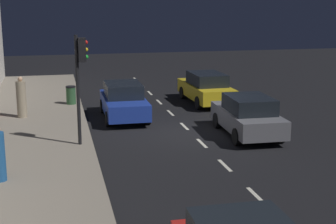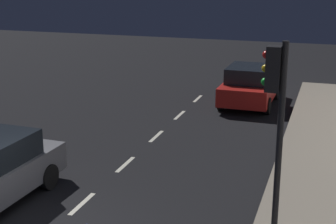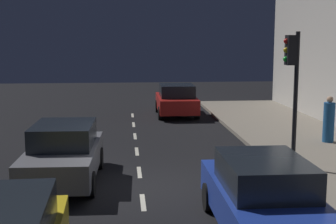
# 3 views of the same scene
# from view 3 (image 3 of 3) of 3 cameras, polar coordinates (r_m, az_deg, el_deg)

# --- Properties ---
(ground_plane) EXTENTS (60.00, 60.00, 0.00)m
(ground_plane) POSITION_cam_3_polar(r_m,az_deg,el_deg) (12.62, -3.18, -9.16)
(ground_plane) COLOR black
(lane_centre_line) EXTENTS (0.12, 27.20, 0.01)m
(lane_centre_line) POSITION_cam_3_polar(r_m,az_deg,el_deg) (11.67, -3.00, -10.66)
(lane_centre_line) COLOR beige
(lane_centre_line) RESTS_ON ground
(traffic_light) EXTENTS (0.47, 0.32, 3.92)m
(traffic_light) POSITION_cam_3_polar(r_m,az_deg,el_deg) (14.08, 14.57, 4.59)
(traffic_light) COLOR black
(traffic_light) RESTS_ON sidewalk
(parked_car_0) EXTENTS (2.00, 4.21, 1.58)m
(parked_car_0) POSITION_cam_3_polar(r_m,az_deg,el_deg) (13.37, -12.29, -4.81)
(parked_car_0) COLOR slate
(parked_car_0) RESTS_ON ground
(parked_car_2) EXTENTS (2.02, 3.85, 1.58)m
(parked_car_2) POSITION_cam_3_polar(r_m,az_deg,el_deg) (24.08, 1.02, 1.42)
(parked_car_2) COLOR red
(parked_car_2) RESTS_ON ground
(parked_car_3) EXTENTS (1.91, 4.28, 1.58)m
(parked_car_3) POSITION_cam_3_polar(r_m,az_deg,el_deg) (9.84, 11.09, -9.72)
(parked_car_3) COLOR #1E389E
(parked_car_3) RESTS_ON ground
(pedestrian_1) EXTENTS (0.51, 0.51, 1.67)m
(pedestrian_1) POSITION_cam_3_polar(r_m,az_deg,el_deg) (18.24, 18.56, -1.04)
(pedestrian_1) COLOR #1E5189
(pedestrian_1) RESTS_ON sidewalk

